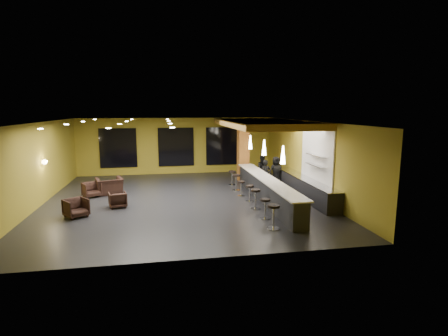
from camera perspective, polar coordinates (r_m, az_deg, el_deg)
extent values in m
cube|color=black|center=(16.08, -6.75, -5.26)|extent=(12.00, 13.00, 0.10)
cube|color=black|center=(15.55, -7.02, 7.67)|extent=(12.00, 13.00, 0.10)
cube|color=olive|center=(22.20, -7.85, 3.59)|extent=(12.00, 0.10, 3.50)
cube|color=olive|center=(9.30, -4.57, -4.86)|extent=(12.00, 0.10, 3.50)
cube|color=olive|center=(16.53, -28.31, 0.43)|extent=(0.10, 13.00, 3.50)
cube|color=olive|center=(17.14, 13.76, 1.60)|extent=(0.10, 13.00, 3.50)
cube|color=#AB7B32|center=(17.22, 6.32, 7.25)|extent=(3.60, 8.00, 0.28)
cube|color=black|center=(22.24, -16.89, 3.14)|extent=(2.20, 0.06, 2.40)
cube|color=black|center=(22.10, -7.83, 3.43)|extent=(2.20, 0.06, 2.40)
cube|color=black|center=(22.42, -0.13, 3.61)|extent=(2.20, 0.06, 2.40)
cube|color=white|center=(16.16, 14.93, 1.98)|extent=(0.06, 3.20, 2.40)
cube|color=black|center=(15.61, 6.96, -3.63)|extent=(0.60, 8.00, 1.00)
cube|color=silver|center=(15.50, 6.99, -1.74)|extent=(0.78, 8.10, 0.05)
cube|color=black|center=(16.76, 13.01, -3.13)|extent=(0.70, 6.00, 0.86)
cube|color=silver|center=(16.67, 13.07, -1.61)|extent=(0.72, 6.00, 0.03)
cube|color=silver|center=(15.98, 14.71, 0.45)|extent=(0.30, 1.50, 0.03)
cube|color=silver|center=(15.92, 14.78, 2.05)|extent=(0.30, 1.50, 0.03)
cube|color=#995B22|center=(19.77, 3.14, 2.92)|extent=(0.60, 0.60, 3.50)
sphere|color=#FFE5B2|center=(16.94, -27.26, 0.88)|extent=(0.22, 0.22, 0.22)
cone|color=white|center=(13.41, 9.61, 2.14)|extent=(0.20, 0.20, 0.70)
cone|color=white|center=(15.77, 6.56, 3.34)|extent=(0.20, 0.20, 0.70)
cone|color=white|center=(18.16, 4.31, 4.21)|extent=(0.20, 0.20, 0.70)
imported|color=black|center=(17.95, 6.84, -1.07)|extent=(0.63, 0.51, 1.50)
imported|color=black|center=(19.20, 6.37, -0.24)|extent=(0.81, 0.65, 1.57)
imported|color=black|center=(18.65, 8.50, -0.56)|extent=(0.82, 0.58, 1.58)
imported|color=black|center=(14.47, -23.01, -6.01)|extent=(1.08, 1.08, 0.71)
imported|color=black|center=(15.28, -16.97, -4.97)|extent=(0.84, 0.85, 0.65)
imported|color=black|center=(17.43, -20.79, -3.32)|extent=(1.01, 1.02, 0.69)
imported|color=black|center=(17.72, -18.19, -2.82)|extent=(1.45, 1.35, 0.78)
cylinder|color=silver|center=(12.26, 8.03, -9.77)|extent=(0.43, 0.43, 0.03)
cylinder|color=silver|center=(12.14, 8.07, -8.06)|extent=(0.08, 0.08, 0.76)
cylinder|color=black|center=(12.02, 8.12, -6.19)|extent=(0.41, 0.41, 0.09)
cylinder|color=silver|center=(13.31, 6.69, -8.16)|extent=(0.39, 0.39, 0.03)
cylinder|color=silver|center=(13.21, 6.72, -6.74)|extent=(0.07, 0.07, 0.68)
cylinder|color=black|center=(13.11, 6.75, -5.19)|extent=(0.37, 0.37, 0.08)
cylinder|color=silver|center=(14.51, 5.13, -6.61)|extent=(0.42, 0.42, 0.03)
cylinder|color=silver|center=(14.41, 5.16, -5.19)|extent=(0.07, 0.07, 0.73)
cylinder|color=black|center=(14.31, 5.18, -3.65)|extent=(0.40, 0.40, 0.08)
cylinder|color=silver|center=(15.60, 4.21, -5.44)|extent=(0.37, 0.37, 0.03)
cylinder|color=silver|center=(15.52, 4.22, -4.25)|extent=(0.07, 0.07, 0.66)
cylinder|color=black|center=(15.43, 4.24, -2.97)|extent=(0.36, 0.36, 0.07)
cylinder|color=silver|center=(16.54, 2.83, -4.55)|extent=(0.36, 0.36, 0.03)
cylinder|color=silver|center=(16.46, 2.84, -3.46)|extent=(0.06, 0.06, 0.64)
cylinder|color=black|center=(16.39, 2.85, -2.28)|extent=(0.35, 0.35, 0.07)
cylinder|color=silver|center=(17.62, 2.00, -3.64)|extent=(0.41, 0.41, 0.03)
cylinder|color=silver|center=(17.54, 2.01, -2.48)|extent=(0.07, 0.07, 0.72)
cylinder|color=black|center=(17.46, 2.01, -1.22)|extent=(0.39, 0.39, 0.08)
cylinder|color=silver|center=(18.85, 1.34, -2.76)|extent=(0.39, 0.39, 0.03)
cylinder|color=silver|center=(18.77, 1.35, -1.72)|extent=(0.07, 0.07, 0.69)
cylinder|color=black|center=(18.70, 1.35, -0.59)|extent=(0.37, 0.37, 0.08)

